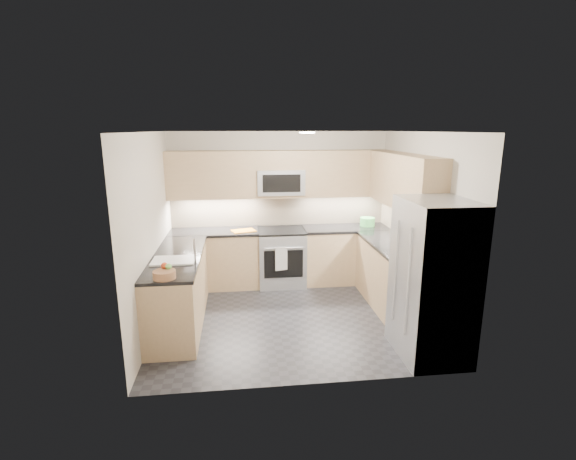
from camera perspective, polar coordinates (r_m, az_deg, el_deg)
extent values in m
cube|color=#25242A|center=(5.92, 0.41, -11.69)|extent=(3.60, 3.20, 0.00)
cube|color=beige|center=(5.35, 0.45, 13.29)|extent=(3.60, 3.20, 0.02)
cube|color=beige|center=(7.06, -1.20, 3.17)|extent=(3.60, 0.02, 2.50)
cube|color=beige|center=(3.98, 3.33, -5.20)|extent=(3.60, 0.02, 2.50)
cube|color=beige|center=(5.58, -18.25, -0.36)|extent=(0.02, 3.20, 2.50)
cube|color=beige|center=(5.99, 17.76, 0.62)|extent=(0.02, 3.20, 2.50)
cube|color=tan|center=(6.94, -9.93, -4.03)|extent=(1.42, 0.60, 0.90)
cube|color=tan|center=(7.15, 7.81, -3.42)|extent=(1.42, 0.60, 0.90)
cube|color=tan|center=(6.23, 14.14, -6.31)|extent=(0.60, 1.70, 0.90)
cube|color=tan|center=(5.76, -14.70, -8.02)|extent=(0.60, 2.00, 0.90)
cube|color=black|center=(6.82, -10.09, -0.26)|extent=(1.42, 0.63, 0.04)
cube|color=black|center=(7.03, 7.94, 0.24)|extent=(1.42, 0.63, 0.04)
cube|color=black|center=(6.09, 14.39, -2.15)|extent=(0.63, 1.70, 0.04)
cube|color=black|center=(5.61, -14.99, -3.55)|extent=(0.63, 2.00, 0.04)
cube|color=tan|center=(6.80, -1.08, 7.67)|extent=(3.60, 0.35, 0.75)
cube|color=tan|center=(6.08, 15.58, 6.46)|extent=(0.35, 1.95, 0.75)
cube|color=tan|center=(7.06, -1.19, 2.73)|extent=(3.60, 0.01, 0.51)
cube|color=tan|center=(6.41, 16.05, 1.05)|extent=(0.01, 2.30, 0.51)
cube|color=#A4A7AC|center=(6.94, -0.90, -3.79)|extent=(0.76, 0.65, 0.91)
cube|color=black|center=(6.81, -0.92, -0.09)|extent=(0.76, 0.65, 0.03)
cube|color=black|center=(6.63, -0.61, -4.68)|extent=(0.62, 0.02, 0.45)
cylinder|color=#B2B5BA|center=(6.53, -0.60, -2.48)|extent=(0.60, 0.02, 0.02)
cube|color=#999CA0|center=(6.79, -1.05, 6.60)|extent=(0.76, 0.40, 0.40)
cube|color=black|center=(6.59, -0.87, 6.38)|extent=(0.60, 0.01, 0.28)
cube|color=#A1A4A9|center=(4.95, 19.20, -6.44)|extent=(0.70, 0.90, 1.80)
cylinder|color=#B2B5BA|center=(4.63, 16.06, -6.93)|extent=(0.02, 0.02, 1.20)
cylinder|color=#B2B5BA|center=(4.94, 14.46, -5.51)|extent=(0.02, 0.02, 1.20)
cube|color=white|center=(5.39, -15.33, -4.74)|extent=(0.52, 0.38, 0.16)
cylinder|color=silver|center=(5.29, -12.68, -2.64)|extent=(0.03, 0.03, 0.28)
cylinder|color=green|center=(7.15, 10.80, 1.12)|extent=(0.32, 0.32, 0.14)
cube|color=orange|center=(6.72, -6.09, -0.10)|extent=(0.42, 0.35, 0.01)
cylinder|color=#9F6D4A|center=(4.78, -16.55, -5.87)|extent=(0.30, 0.30, 0.09)
sphere|color=red|center=(4.85, -16.55, -4.70)|extent=(0.08, 0.08, 0.08)
sphere|color=#74C554|center=(4.81, -16.01, -4.83)|extent=(0.07, 0.07, 0.07)
cube|color=silver|center=(6.55, -0.93, -3.97)|extent=(0.20, 0.07, 0.38)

